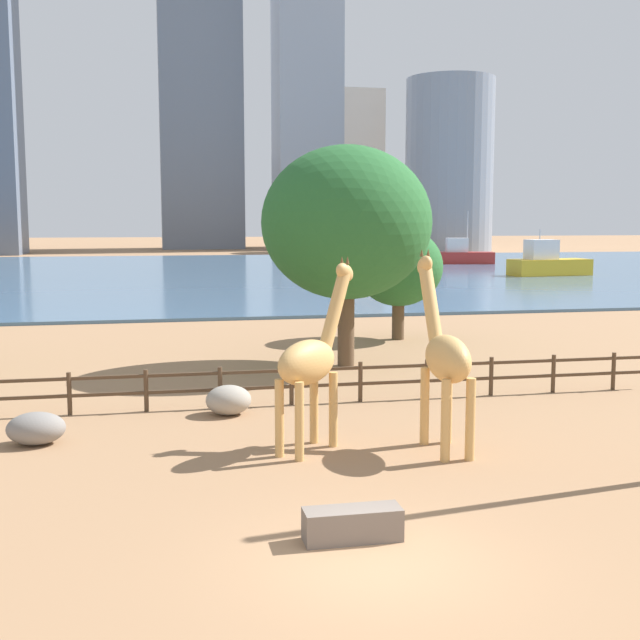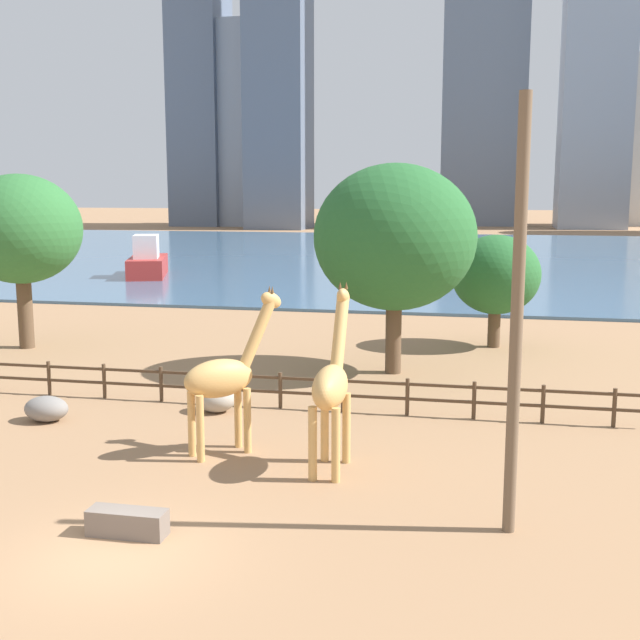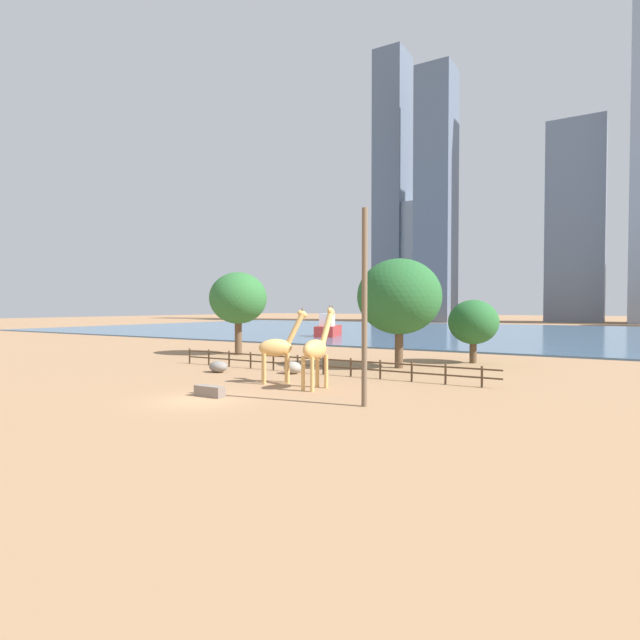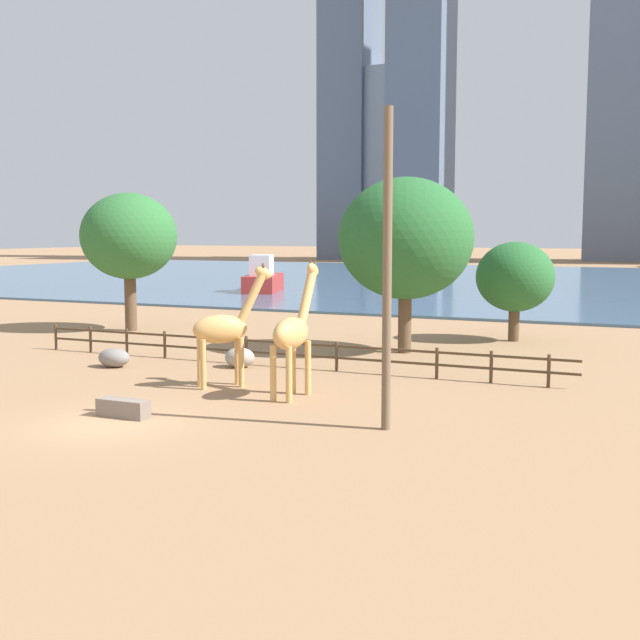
{
  "view_description": "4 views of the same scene",
  "coord_description": "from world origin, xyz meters",
  "px_view_note": "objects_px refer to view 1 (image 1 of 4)",
  "views": [
    {
      "loc": [
        -3.61,
        -12.62,
        5.81
      ],
      "look_at": [
        1.22,
        10.84,
        2.84
      ],
      "focal_mm": 45.0,
      "sensor_mm": 36.0,
      "label": 1
    },
    {
      "loc": [
        7.52,
        -14.79,
        7.75
      ],
      "look_at": [
        1.47,
        14.42,
        2.82
      ],
      "focal_mm": 45.0,
      "sensor_mm": 36.0,
      "label": 2
    },
    {
      "loc": [
        19.04,
        -19.07,
        4.94
      ],
      "look_at": [
        -2.73,
        16.92,
        3.79
      ],
      "focal_mm": 28.0,
      "sensor_mm": 36.0,
      "label": 3
    },
    {
      "loc": [
        16.27,
        -19.91,
        6.08
      ],
      "look_at": [
        2.27,
        11.36,
        2.29
      ],
      "focal_mm": 45.0,
      "sensor_mm": 36.0,
      "label": 4
    }
  ],
  "objects_px": {
    "giraffe_tall": "(445,357)",
    "boat_sailboat": "(462,255)",
    "boulder_by_pole": "(36,428)",
    "boulder_near_fence": "(229,400)",
    "tree_left_large": "(399,267)",
    "tree_right_tall": "(346,223)",
    "boat_ferry": "(540,261)",
    "boat_barge": "(548,263)",
    "giraffe_companion": "(311,361)",
    "feeding_trough": "(352,524)"
  },
  "relations": [
    {
      "from": "giraffe_tall",
      "to": "feeding_trough",
      "type": "xyz_separation_m",
      "value": [
        -3.68,
        -5.21,
        -2.1
      ]
    },
    {
      "from": "boat_ferry",
      "to": "giraffe_tall",
      "type": "bearing_deg",
      "value": 166.17
    },
    {
      "from": "boulder_near_fence",
      "to": "tree_right_tall",
      "type": "xyz_separation_m",
      "value": [
        5.37,
        7.26,
        5.27
      ]
    },
    {
      "from": "boat_barge",
      "to": "boat_ferry",
      "type": "bearing_deg",
      "value": 60.26
    },
    {
      "from": "giraffe_tall",
      "to": "boat_barge",
      "type": "xyz_separation_m",
      "value": [
        32.61,
        57.42,
        -0.95
      ]
    },
    {
      "from": "giraffe_companion",
      "to": "tree_left_large",
      "type": "height_order",
      "value": "tree_left_large"
    },
    {
      "from": "boat_sailboat",
      "to": "giraffe_tall",
      "type": "bearing_deg",
      "value": -99.17
    },
    {
      "from": "giraffe_tall",
      "to": "giraffe_companion",
      "type": "bearing_deg",
      "value": 78.81
    },
    {
      "from": "boulder_near_fence",
      "to": "boat_ferry",
      "type": "distance_m",
      "value": 80.07
    },
    {
      "from": "giraffe_tall",
      "to": "giraffe_companion",
      "type": "relative_size",
      "value": 1.04
    },
    {
      "from": "tree_right_tall",
      "to": "boat_ferry",
      "type": "height_order",
      "value": "tree_right_tall"
    },
    {
      "from": "boat_ferry",
      "to": "boat_sailboat",
      "type": "xyz_separation_m",
      "value": [
        -6.45,
        9.05,
        0.38
      ]
    },
    {
      "from": "boulder_by_pole",
      "to": "tree_left_large",
      "type": "bearing_deg",
      "value": 47.37
    },
    {
      "from": "boulder_by_pole",
      "to": "tree_left_large",
      "type": "distance_m",
      "value": 22.08
    },
    {
      "from": "boulder_by_pole",
      "to": "tree_left_large",
      "type": "xyz_separation_m",
      "value": [
        14.8,
        16.08,
        3.13
      ]
    },
    {
      "from": "boulder_near_fence",
      "to": "boat_barge",
      "type": "xyz_separation_m",
      "value": [
        37.64,
        52.6,
        1.0
      ]
    },
    {
      "from": "giraffe_companion",
      "to": "boulder_near_fence",
      "type": "bearing_deg",
      "value": 68.2
    },
    {
      "from": "tree_left_large",
      "to": "giraffe_tall",
      "type": "bearing_deg",
      "value": -103.69
    },
    {
      "from": "boat_ferry",
      "to": "boat_sailboat",
      "type": "relative_size",
      "value": 0.67
    },
    {
      "from": "giraffe_tall",
      "to": "boat_sailboat",
      "type": "height_order",
      "value": "boat_sailboat"
    },
    {
      "from": "boulder_near_fence",
      "to": "boat_barge",
      "type": "height_order",
      "value": "boat_barge"
    },
    {
      "from": "boat_ferry",
      "to": "boulder_near_fence",
      "type": "bearing_deg",
      "value": 161.35
    },
    {
      "from": "boulder_near_fence",
      "to": "tree_right_tall",
      "type": "relative_size",
      "value": 0.16
    },
    {
      "from": "tree_right_tall",
      "to": "giraffe_companion",
      "type": "bearing_deg",
      "value": -107.71
    },
    {
      "from": "boat_barge",
      "to": "tree_left_large",
      "type": "bearing_deg",
      "value": -131.61
    },
    {
      "from": "giraffe_tall",
      "to": "boulder_by_pole",
      "type": "distance_m",
      "value": 10.76
    },
    {
      "from": "giraffe_tall",
      "to": "tree_right_tall",
      "type": "distance_m",
      "value": 12.54
    },
    {
      "from": "giraffe_tall",
      "to": "boat_sailboat",
      "type": "bearing_deg",
      "value": -21.53
    },
    {
      "from": "giraffe_companion",
      "to": "boat_sailboat",
      "type": "relative_size",
      "value": 0.6
    },
    {
      "from": "giraffe_tall",
      "to": "feeding_trough",
      "type": "relative_size",
      "value": 2.81
    },
    {
      "from": "boulder_near_fence",
      "to": "boulder_by_pole",
      "type": "xyz_separation_m",
      "value": [
        -5.22,
        -2.24,
        -0.02
      ]
    },
    {
      "from": "feeding_trough",
      "to": "boat_barge",
      "type": "xyz_separation_m",
      "value": [
        36.29,
        62.63,
        1.15
      ]
    },
    {
      "from": "giraffe_tall",
      "to": "boulder_by_pole",
      "type": "bearing_deg",
      "value": 76.25
    },
    {
      "from": "giraffe_companion",
      "to": "tree_left_large",
      "type": "distance_m",
      "value": 19.67
    },
    {
      "from": "boulder_by_pole",
      "to": "feeding_trough",
      "type": "distance_m",
      "value": 10.2
    },
    {
      "from": "tree_left_large",
      "to": "tree_right_tall",
      "type": "height_order",
      "value": "tree_right_tall"
    },
    {
      "from": "giraffe_tall",
      "to": "tree_right_tall",
      "type": "bearing_deg",
      "value": -1.17
    },
    {
      "from": "tree_left_large",
      "to": "boat_sailboat",
      "type": "bearing_deg",
      "value": 65.74
    },
    {
      "from": "boulder_by_pole",
      "to": "boulder_near_fence",
      "type": "bearing_deg",
      "value": 23.2
    },
    {
      "from": "tree_left_large",
      "to": "tree_right_tall",
      "type": "relative_size",
      "value": 0.63
    },
    {
      "from": "giraffe_tall",
      "to": "boulder_by_pole",
      "type": "xyz_separation_m",
      "value": [
        -10.25,
        2.59,
        -1.97
      ]
    },
    {
      "from": "giraffe_companion",
      "to": "boat_barge",
      "type": "xyz_separation_m",
      "value": [
        35.91,
        56.74,
        -0.85
      ]
    },
    {
      "from": "boat_ferry",
      "to": "tree_left_large",
      "type": "bearing_deg",
      "value": 161.71
    },
    {
      "from": "boulder_near_fence",
      "to": "boat_barge",
      "type": "relative_size",
      "value": 0.16
    },
    {
      "from": "tree_left_large",
      "to": "boat_barge",
      "type": "xyz_separation_m",
      "value": [
        28.06,
        38.75,
        -2.11
      ]
    },
    {
      "from": "giraffe_companion",
      "to": "boat_sailboat",
      "type": "height_order",
      "value": "boat_sailboat"
    },
    {
      "from": "boulder_near_fence",
      "to": "giraffe_companion",
      "type": "bearing_deg",
      "value": -67.34
    },
    {
      "from": "boulder_near_fence",
      "to": "tree_right_tall",
      "type": "bearing_deg",
      "value": 53.51
    },
    {
      "from": "giraffe_tall",
      "to": "boulder_near_fence",
      "type": "relative_size",
      "value": 3.69
    },
    {
      "from": "boulder_by_pole",
      "to": "tree_right_tall",
      "type": "bearing_deg",
      "value": 41.89
    }
  ]
}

